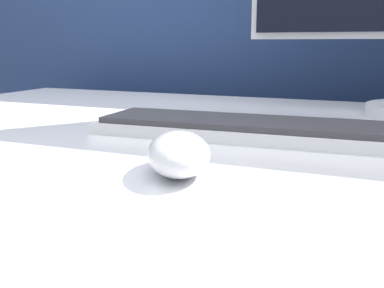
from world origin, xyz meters
TOP-DOWN VIEW (x-y plane):
  - partition_panel at (0.00, 0.59)m, footprint 5.00×0.03m
  - computer_mouse_near at (-0.06, -0.20)m, footprint 0.10×0.13m
  - keyboard at (-0.04, -0.00)m, footprint 0.44×0.14m

SIDE VIEW (x-z plane):
  - partition_panel at x=0.00m, z-range 0.00..1.26m
  - keyboard at x=-0.04m, z-range 0.77..0.79m
  - computer_mouse_near at x=-0.06m, z-range 0.77..0.81m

